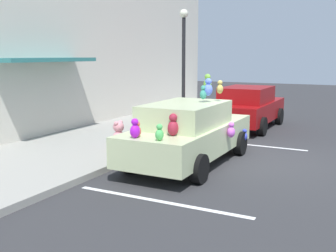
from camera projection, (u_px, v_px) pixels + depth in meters
ground_plane at (264, 162)px, 10.41m from camera, size 60.00×60.00×0.00m
sidewalk at (103, 141)px, 12.66m from camera, size 24.00×4.00×0.15m
storefront_building at (46, 39)px, 13.09m from camera, size 24.00×1.25×6.40m
parking_stripe_front at (246, 144)px, 12.45m from camera, size 0.12×3.60×0.01m
parking_stripe_rear at (160, 201)px, 7.61m from camera, size 0.12×3.60×0.01m
plush_covered_car at (188, 132)px, 10.15m from camera, size 4.58×2.05×2.21m
parked_sedan_behind at (248, 107)px, 15.19m from camera, size 4.21×2.00×1.54m
teddy_bear_on_sidewalk at (119, 136)px, 11.04m from camera, size 0.42×0.35×0.80m
street_lamp_post at (184, 57)px, 13.83m from camera, size 0.28×0.28×4.05m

